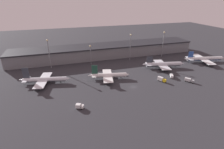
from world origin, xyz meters
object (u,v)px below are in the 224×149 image
Objects in this scene: airplane_4 at (204,59)px; airplane_2 at (109,75)px; airplane_1 at (45,80)px; service_vehicle_4 at (79,106)px; service_vehicle_0 at (161,79)px; airplane_3 at (163,64)px; service_vehicle_3 at (172,76)px; service_vehicle_1 at (189,80)px.

airplane_2 is at bearing -162.07° from airplane_4.
service_vehicle_4 is (22.19, -43.57, -1.49)m from airplane_1.
airplane_2 is 44.11m from service_vehicle_0.
airplane_3 is at bearing 118.54° from service_vehicle_0.
airplane_4 is 75.25m from service_vehicle_0.
service_vehicle_3 is at bearing 80.95° from service_vehicle_0.
service_vehicle_3 is at bearing -179.85° from service_vehicle_1.
airplane_2 is 110.37m from airplane_4.
service_vehicle_3 is (-57.02, -24.49, -1.77)m from airplane_4.
service_vehicle_0 reaches higher than service_vehicle_1.
airplane_2 is 54.65m from service_vehicle_3.
service_vehicle_0 is 1.04× the size of service_vehicle_1.
airplane_4 is at bearing 85.22° from service_vehicle_0.
airplane_1 is 161.68m from airplane_4.
service_vehicle_4 reaches higher than service_vehicle_1.
service_vehicle_0 is at bearing -11.65° from airplane_2.
airplane_1 is 117.78m from service_vehicle_1.
airplane_2 reaches higher than airplane_3.
airplane_3 is (110.09, 1.29, 0.30)m from airplane_1.
service_vehicle_1 is 14.44m from service_vehicle_3.
airplane_4 is at bearing 14.84° from airplane_3.
service_vehicle_1 is at bearing -10.18° from airplane_2.
service_vehicle_1 is 91.61m from service_vehicle_4.
service_vehicle_0 is 1.05× the size of service_vehicle_3.
service_vehicle_4 is at bearing -140.55° from airplane_3.
airplane_1 is 0.88× the size of airplane_4.
airplane_2 reaches higher than service_vehicle_0.
airplane_3 is 34.14m from service_vehicle_1.
airplane_1 reaches higher than service_vehicle_4.
airplane_1 is at bearing -166.92° from airplane_3.
service_vehicle_1 is (61.36, -25.53, -1.39)m from airplane_2.
service_vehicle_4 is (-69.86, -18.45, -0.27)m from service_vehicle_0.
airplane_4 is 6.35× the size of service_vehicle_1.
service_vehicle_3 is at bearing 38.87° from service_vehicle_4.
airplane_3 reaches higher than airplane_4.
service_vehicle_1 is (3.05, -33.96, -1.77)m from airplane_3.
service_vehicle_4 is (-87.90, -44.86, -1.79)m from airplane_3.
airplane_2 is at bearing -159.36° from airplane_3.
airplane_2 is 46.96m from service_vehicle_4.
service_vehicle_1 is at bearing -116.09° from service_vehicle_3.
service_vehicle_0 is at bearing 135.84° from service_vehicle_3.
service_vehicle_1 is (113.15, -32.67, -1.46)m from airplane_1.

